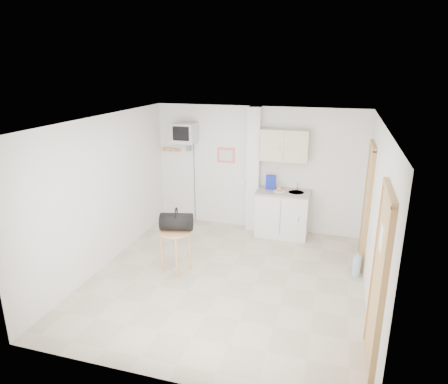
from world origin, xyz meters
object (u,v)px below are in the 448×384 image
(crt_television, at_px, (185,134))
(duffel_bag, at_px, (176,222))
(water_bottle, at_px, (357,266))
(round_table, at_px, (175,238))

(crt_television, relative_size, duffel_bag, 3.80)
(duffel_bag, distance_m, water_bottle, 2.98)
(round_table, distance_m, water_bottle, 2.95)
(crt_television, distance_m, duffel_bag, 2.33)
(duffel_bag, height_order, water_bottle, duffel_bag)
(crt_television, height_order, water_bottle, crt_television)
(crt_television, bearing_deg, duffel_bag, -72.90)
(round_table, xyz_separation_m, water_bottle, (2.84, 0.69, -0.43))
(crt_television, relative_size, round_table, 2.97)
(round_table, relative_size, duffel_bag, 1.28)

